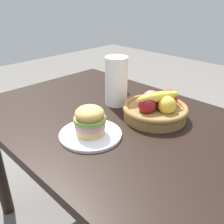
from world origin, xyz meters
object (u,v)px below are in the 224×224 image
sandwich (90,120)px  soda_can (118,79)px  plate (91,134)px  paper_towel_roll (116,81)px  fruit_basket (156,108)px

sandwich → soda_can: size_ratio=0.99×
plate → paper_towel_roll: (-0.14, 0.30, 0.11)m
sandwich → paper_towel_roll: 0.33m
plate → paper_towel_roll: size_ratio=1.03×
paper_towel_roll → fruit_basket: bearing=3.0°
plate → sandwich: sandwich is taller
paper_towel_roll → sandwich: bearing=-64.0°
plate → fruit_basket: bearing=73.6°
plate → soda_can: soda_can is taller
plate → fruit_basket: fruit_basket is taller
sandwich → paper_towel_roll: paper_towel_roll is taller
soda_can → sandwich: bearing=-58.3°
soda_can → fruit_basket: bearing=-20.6°
plate → sandwich: size_ratio=1.99×
sandwich → fruit_basket: 0.32m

